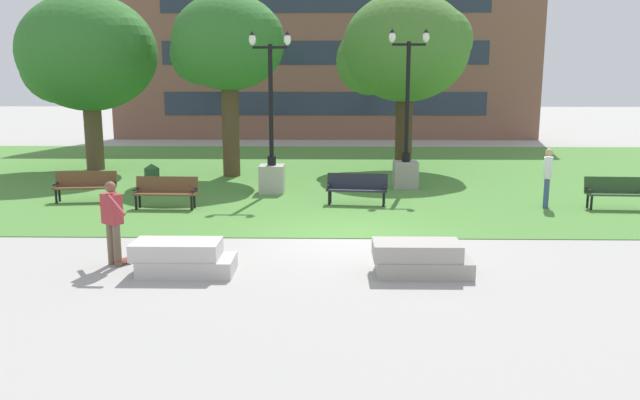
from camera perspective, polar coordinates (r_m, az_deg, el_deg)
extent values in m
plane|color=#A3A09B|center=(14.63, 2.56, -3.57)|extent=(140.00, 140.00, 0.00)
cube|color=#4C8438|center=(24.43, 2.00, 2.38)|extent=(40.00, 20.00, 0.02)
cube|color=#BCB7B2|center=(12.31, -12.01, -5.87)|extent=(1.80, 0.90, 0.32)
cube|color=beige|center=(12.27, -12.96, -4.41)|extent=(1.66, 0.83, 0.32)
cube|color=#9E9991|center=(12.15, 9.43, -6.00)|extent=(1.80, 0.90, 0.32)
cube|color=#A6A098|center=(12.04, 8.81, -4.55)|extent=(1.66, 0.83, 0.32)
cylinder|color=brown|center=(13.22, -18.57, -3.82)|extent=(0.15, 0.15, 0.86)
cylinder|color=brown|center=(13.06, -18.05, -3.97)|extent=(0.15, 0.15, 0.86)
cube|color=maroon|center=(12.97, -18.50, -0.77)|extent=(0.47, 0.42, 0.60)
cylinder|color=maroon|center=(13.37, -18.88, 0.15)|extent=(0.48, 0.37, 0.40)
cylinder|color=maroon|center=(12.53, -18.18, -0.50)|extent=(0.48, 0.37, 0.40)
sphere|color=brown|center=(12.90, -18.62, 1.14)|extent=(0.22, 0.22, 0.22)
cube|color=maroon|center=(13.42, -16.56, -5.00)|extent=(0.59, 0.78, 0.02)
cube|color=maroon|center=(13.69, -15.13, -4.52)|extent=(0.23, 0.21, 0.06)
cube|color=maroon|center=(13.14, -18.06, -5.34)|extent=(0.23, 0.21, 0.06)
cylinder|color=silver|center=(13.65, -16.14, -4.96)|extent=(0.06, 0.06, 0.06)
cylinder|color=silver|center=(13.49, -15.53, -5.12)|extent=(0.06, 0.06, 0.06)
cylinder|color=silver|center=(13.38, -17.57, -5.36)|extent=(0.06, 0.06, 0.06)
cylinder|color=silver|center=(13.22, -16.96, -5.53)|extent=(0.06, 0.06, 0.06)
cube|color=brown|center=(18.31, -13.99, 0.56)|extent=(1.81, 0.49, 0.05)
cube|color=brown|center=(18.51, -13.81, 1.40)|extent=(1.80, 0.18, 0.46)
cube|color=black|center=(18.55, -16.50, 0.94)|extent=(0.07, 0.40, 0.04)
cube|color=black|center=(18.07, -11.46, 0.91)|extent=(0.07, 0.40, 0.04)
cylinder|color=black|center=(18.45, -16.48, -0.23)|extent=(0.07, 0.07, 0.41)
cylinder|color=black|center=(17.99, -11.67, -0.28)|extent=(0.07, 0.07, 0.41)
cylinder|color=black|center=(18.75, -16.16, -0.04)|extent=(0.07, 0.07, 0.41)
cylinder|color=black|center=(18.29, -11.42, -0.08)|extent=(0.07, 0.07, 0.41)
cube|color=brown|center=(20.08, -20.72, 1.07)|extent=(1.84, 0.66, 0.05)
cube|color=brown|center=(20.28, -20.59, 1.83)|extent=(1.80, 0.35, 0.46)
cube|color=black|center=(20.29, -23.03, 1.34)|extent=(0.11, 0.40, 0.04)
cube|color=black|center=(19.86, -18.40, 1.47)|extent=(0.11, 0.40, 0.04)
cylinder|color=black|center=(20.18, -22.98, 0.28)|extent=(0.07, 0.07, 0.41)
cylinder|color=black|center=(19.77, -18.55, 0.38)|extent=(0.07, 0.07, 0.41)
cylinder|color=black|center=(20.48, -22.73, 0.45)|extent=(0.07, 0.07, 0.41)
cylinder|color=black|center=(20.08, -18.35, 0.55)|extent=(0.07, 0.07, 0.41)
cube|color=#284723|center=(19.63, 25.68, 0.48)|extent=(1.82, 0.55, 0.05)
cube|color=#284723|center=(19.83, 25.48, 1.26)|extent=(1.80, 0.23, 0.46)
cube|color=black|center=(19.33, 23.38, 0.87)|extent=(0.08, 0.40, 0.04)
cylinder|color=black|center=(19.25, 23.57, -0.25)|extent=(0.07, 0.07, 0.41)
cylinder|color=black|center=(19.55, 23.27, -0.06)|extent=(0.07, 0.07, 0.41)
cube|color=#1E232D|center=(18.39, 3.38, 0.91)|extent=(1.84, 0.64, 0.05)
cube|color=#1E232D|center=(18.60, 3.45, 1.74)|extent=(1.80, 0.33, 0.46)
cube|color=black|center=(18.45, 0.78, 1.34)|extent=(0.10, 0.40, 0.04)
cube|color=black|center=(18.33, 6.00, 1.22)|extent=(0.10, 0.40, 0.04)
cylinder|color=black|center=(18.35, 0.84, 0.17)|extent=(0.07, 0.07, 0.41)
cylinder|color=black|center=(18.23, 5.84, 0.04)|extent=(0.07, 0.07, 0.41)
cylinder|color=black|center=(18.66, 0.96, 0.35)|extent=(0.07, 0.07, 0.41)
cylinder|color=black|center=(18.55, 5.87, 0.23)|extent=(0.07, 0.07, 0.41)
cube|color=gray|center=(21.43, 7.82, 2.30)|extent=(0.80, 0.80, 0.90)
cylinder|color=black|center=(21.35, 7.86, 3.89)|extent=(0.28, 0.28, 0.30)
cylinder|color=black|center=(21.20, 7.99, 8.81)|extent=(0.14, 0.14, 3.96)
cube|color=black|center=(21.22, 8.13, 13.89)|extent=(1.10, 0.08, 0.08)
ellipsoid|color=white|center=(21.17, 6.62, 14.59)|extent=(0.22, 0.22, 0.36)
cone|color=black|center=(21.18, 6.64, 15.12)|extent=(0.20, 0.20, 0.13)
ellipsoid|color=white|center=(21.30, 9.67, 14.48)|extent=(0.22, 0.22, 0.36)
cone|color=black|center=(21.31, 9.68, 15.01)|extent=(0.20, 0.20, 0.13)
cube|color=#ADA89E|center=(20.43, -4.41, 1.94)|extent=(0.80, 0.80, 0.90)
cylinder|color=black|center=(20.34, -4.44, 3.61)|extent=(0.28, 0.28, 0.30)
cylinder|color=black|center=(20.19, -4.51, 8.59)|extent=(0.14, 0.14, 3.83)
cube|color=black|center=(20.19, -4.59, 13.74)|extent=(1.10, 0.08, 0.08)
ellipsoid|color=white|center=(20.27, -6.20, 14.38)|extent=(0.22, 0.22, 0.36)
cone|color=black|center=(20.28, -6.21, 14.93)|extent=(0.20, 0.20, 0.13)
ellipsoid|color=white|center=(20.16, -3.00, 14.44)|extent=(0.22, 0.22, 0.36)
cone|color=black|center=(20.17, -3.00, 15.00)|extent=(0.20, 0.20, 0.13)
cylinder|color=#4C3823|center=(23.97, -8.17, 6.76)|extent=(0.65, 0.65, 3.85)
ellipsoid|color=#2D6B28|center=(23.95, -8.38, 14.09)|extent=(4.15, 4.15, 3.53)
sphere|color=#2D6B28|center=(24.54, -10.89, 12.96)|extent=(2.28, 2.28, 2.28)
sphere|color=#2D6B28|center=(23.40, -5.97, 14.73)|extent=(2.08, 2.08, 2.08)
cylinder|color=brown|center=(27.06, -20.00, 5.99)|extent=(0.71, 0.71, 3.19)
ellipsoid|color=#2D6B28|center=(27.00, -20.44, 12.51)|extent=(5.39, 5.39, 4.58)
sphere|color=#2D6B28|center=(28.05, -22.83, 11.16)|extent=(2.96, 2.96, 2.96)
sphere|color=#2D6B28|center=(26.05, -18.09, 13.32)|extent=(2.69, 2.69, 2.69)
cylinder|color=#42301E|center=(25.97, 7.68, 6.70)|extent=(0.69, 0.69, 3.50)
ellipsoid|color=#42752D|center=(25.92, 7.86, 13.66)|extent=(5.09, 5.09, 4.32)
sphere|color=#42752D|center=(26.29, 4.60, 12.57)|extent=(2.80, 2.80, 2.80)
sphere|color=#42752D|center=(25.61, 10.93, 14.17)|extent=(2.54, 2.54, 2.54)
cylinder|color=#234C28|center=(21.02, -15.09, 1.72)|extent=(0.48, 0.48, 0.80)
cone|color=#234C28|center=(20.96, -15.15, 3.01)|extent=(0.49, 0.49, 0.16)
cylinder|color=#384C7A|center=(19.03, 19.98, 0.58)|extent=(0.15, 0.15, 0.86)
cylinder|color=#384C7A|center=(19.23, 19.99, 0.68)|extent=(0.15, 0.15, 0.86)
cube|color=white|center=(19.02, 20.13, 2.79)|extent=(0.36, 0.46, 0.60)
cylinder|color=white|center=(18.81, 20.07, 2.80)|extent=(0.17, 0.23, 0.56)
cylinder|color=white|center=(19.22, 20.21, 2.95)|extent=(0.17, 0.23, 0.56)
sphere|color=tan|center=(18.97, 20.22, 4.10)|extent=(0.22, 0.22, 0.22)
cube|color=brown|center=(38.75, 0.46, 15.04)|extent=(26.03, 1.00, 12.78)
cube|color=#232D3D|center=(38.17, 0.44, 8.81)|extent=(19.52, 0.03, 1.40)
cube|color=#232D3D|center=(38.17, 0.45, 13.31)|extent=(19.52, 0.03, 1.40)
cube|color=#232D3D|center=(38.40, 0.46, 17.79)|extent=(19.52, 0.03, 1.40)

